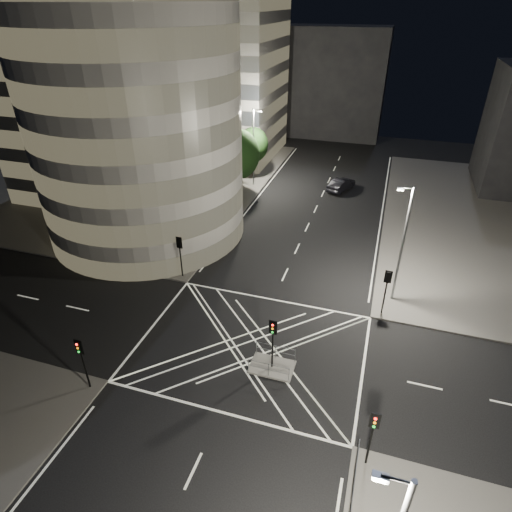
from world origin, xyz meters
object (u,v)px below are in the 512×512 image
(street_lamp_left_near, at_px, (196,198))
(traffic_signal_nr, at_px, (373,430))
(central_island, at_px, (272,367))
(traffic_signal_island, at_px, (273,336))
(traffic_signal_nl, at_px, (81,355))
(street_lamp_right_far, at_px, (402,242))
(street_lamp_left_far, at_px, (254,145))
(sedan, at_px, (341,184))
(traffic_signal_fl, at_px, (180,249))
(traffic_signal_fr, at_px, (387,284))

(street_lamp_left_near, bearing_deg, traffic_signal_nr, -45.87)
(central_island, distance_m, traffic_signal_island, 2.84)
(traffic_signal_nl, relative_size, street_lamp_right_far, 0.40)
(central_island, distance_m, street_lamp_right_far, 13.98)
(street_lamp_left_far, height_order, street_lamp_right_far, same)
(traffic_signal_island, bearing_deg, central_island, 0.00)
(traffic_signal_nl, relative_size, street_lamp_left_near, 0.40)
(traffic_signal_island, xyz_separation_m, sedan, (0.03, 33.41, -2.12))
(traffic_signal_nr, relative_size, street_lamp_right_far, 0.40)
(street_lamp_left_near, bearing_deg, traffic_signal_nl, -88.06)
(traffic_signal_fl, bearing_deg, traffic_signal_fr, 0.00)
(traffic_signal_nl, bearing_deg, sedan, 74.37)
(street_lamp_left_near, bearing_deg, central_island, -49.73)
(traffic_signal_fr, bearing_deg, street_lamp_left_far, 128.17)
(traffic_signal_fl, bearing_deg, street_lamp_left_far, 91.57)
(street_lamp_left_near, height_order, street_lamp_right_far, same)
(traffic_signal_fl, height_order, traffic_signal_nl, same)
(traffic_signal_nr, bearing_deg, sedan, 99.92)
(traffic_signal_nr, xyz_separation_m, street_lamp_left_far, (-18.24, 36.80, 2.63))
(traffic_signal_island, distance_m, street_lamp_right_far, 13.13)
(traffic_signal_nr, bearing_deg, street_lamp_left_far, 116.36)
(traffic_signal_fr, height_order, traffic_signal_nr, same)
(sedan, bearing_deg, traffic_signal_nr, 121.82)
(traffic_signal_island, xyz_separation_m, street_lamp_right_far, (7.44, 10.50, 2.63))
(central_island, height_order, traffic_signal_island, traffic_signal_island)
(traffic_signal_fr, height_order, street_lamp_left_near, street_lamp_left_near)
(street_lamp_right_far, bearing_deg, street_lamp_left_near, 170.97)
(street_lamp_left_far, bearing_deg, traffic_signal_fl, -88.43)
(central_island, distance_m, traffic_signal_fr, 11.10)
(traffic_signal_fl, height_order, traffic_signal_nr, same)
(street_lamp_left_near, xyz_separation_m, street_lamp_right_far, (18.87, -3.00, 0.00))
(street_lamp_left_near, bearing_deg, traffic_signal_island, -49.73)
(central_island, relative_size, traffic_signal_fl, 0.75)
(central_island, height_order, traffic_signal_nr, traffic_signal_nr)
(central_island, bearing_deg, sedan, 89.95)
(traffic_signal_fr, height_order, traffic_signal_island, same)
(traffic_signal_nl, distance_m, street_lamp_left_far, 36.90)
(street_lamp_right_far, bearing_deg, traffic_signal_fl, -173.12)
(traffic_signal_fl, bearing_deg, traffic_signal_island, -37.54)
(traffic_signal_fl, xyz_separation_m, street_lamp_right_far, (18.24, 2.20, 2.63))
(traffic_signal_nl, xyz_separation_m, traffic_signal_nr, (17.60, 0.00, 0.00))
(traffic_signal_fr, distance_m, street_lamp_left_near, 19.14)
(traffic_signal_nl, distance_m, street_lamp_left_near, 18.99)
(traffic_signal_fr, relative_size, street_lamp_right_far, 0.40)
(street_lamp_right_far, relative_size, sedan, 2.06)
(central_island, xyz_separation_m, traffic_signal_nl, (-10.80, -5.30, 2.84))
(traffic_signal_fl, xyz_separation_m, traffic_signal_island, (10.80, -8.30, 0.00))
(traffic_signal_nl, height_order, street_lamp_left_far, street_lamp_left_far)
(street_lamp_right_far, bearing_deg, traffic_signal_island, -125.30)
(central_island, distance_m, street_lamp_left_far, 33.95)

